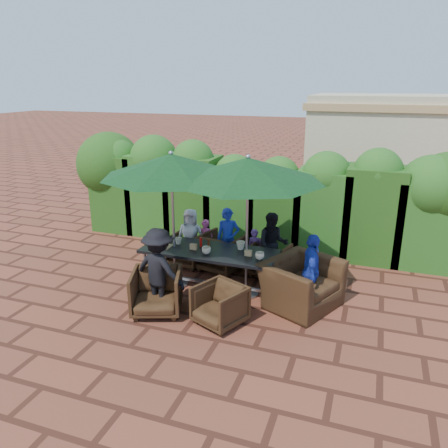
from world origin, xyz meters
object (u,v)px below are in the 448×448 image
(chair_far_right, at_px, (270,258))
(chair_near_right, at_px, (220,303))
(chair_end_right, at_px, (301,276))
(chair_far_mid, at_px, (221,251))
(umbrella_left, at_px, (171,166))
(umbrella_right, at_px, (248,170))
(chair_near_left, at_px, (156,290))
(dining_table, at_px, (209,254))
(chair_far_left, at_px, (187,248))

(chair_far_right, xyz_separation_m, chair_near_right, (-0.29, -2.01, 0.00))
(chair_far_right, xyz_separation_m, chair_end_right, (0.77, -1.01, 0.18))
(chair_far_mid, relative_size, chair_end_right, 0.68)
(umbrella_left, height_order, umbrella_right, same)
(umbrella_right, relative_size, chair_near_left, 3.16)
(umbrella_right, height_order, chair_far_right, umbrella_right)
(chair_near_left, height_order, chair_end_right, chair_end_right)
(dining_table, bearing_deg, chair_end_right, -1.93)
(chair_far_mid, bearing_deg, chair_far_right, -160.62)
(umbrella_right, relative_size, chair_far_right, 3.62)
(dining_table, bearing_deg, chair_near_left, -115.09)
(chair_near_left, distance_m, chair_near_right, 1.08)
(chair_far_right, bearing_deg, chair_far_mid, 17.77)
(umbrella_left, height_order, chair_far_mid, umbrella_left)
(dining_table, distance_m, chair_near_right, 1.25)
(chair_far_right, xyz_separation_m, chair_near_left, (-1.36, -2.01, 0.05))
(umbrella_right, bearing_deg, chair_near_left, -137.68)
(chair_end_right, bearing_deg, chair_near_right, 158.36)
(chair_far_left, xyz_separation_m, chair_far_right, (1.69, 0.08, -0.00))
(chair_far_left, distance_m, chair_far_right, 1.69)
(chair_far_mid, bearing_deg, dining_table, 109.67)
(chair_far_left, distance_m, chair_near_right, 2.39)
(dining_table, bearing_deg, chair_far_right, 47.78)
(chair_far_mid, height_order, chair_far_right, chair_far_mid)
(umbrella_right, relative_size, chair_near_right, 3.60)
(chair_far_right, bearing_deg, chair_near_left, 68.20)
(chair_near_left, bearing_deg, chair_near_right, -19.95)
(chair_far_left, height_order, chair_near_right, chair_near_right)
(umbrella_left, distance_m, umbrella_right, 1.33)
(chair_far_mid, distance_m, chair_near_left, 1.96)
(chair_end_right, bearing_deg, chair_far_right, 62.49)
(dining_table, xyz_separation_m, chair_far_right, (0.86, 0.95, -0.33))
(chair_far_right, height_order, chair_near_right, chair_near_right)
(umbrella_right, xyz_separation_m, chair_far_left, (-1.51, 0.87, -1.87))
(chair_end_right, bearing_deg, dining_table, 112.99)
(chair_far_mid, relative_size, chair_near_left, 1.02)
(dining_table, distance_m, chair_far_mid, 0.91)
(dining_table, height_order, umbrella_right, umbrella_right)
(dining_table, xyz_separation_m, umbrella_right, (0.68, 0.01, 1.54))
(chair_far_left, xyz_separation_m, chair_near_right, (1.41, -1.93, 0.00))
(chair_far_left, xyz_separation_m, chair_end_right, (2.47, -0.93, 0.17))
(chair_far_right, distance_m, chair_near_left, 2.43)
(dining_table, distance_m, umbrella_left, 1.67)
(umbrella_right, xyz_separation_m, chair_near_right, (-0.10, -1.07, -1.87))
(dining_table, relative_size, chair_near_left, 3.02)
(umbrella_left, relative_size, umbrella_right, 0.99)
(chair_near_right, bearing_deg, chair_end_right, 67.69)
(umbrella_left, bearing_deg, umbrella_right, 2.98)
(chair_near_right, distance_m, chair_end_right, 1.47)
(chair_near_left, bearing_deg, chair_end_right, 5.17)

